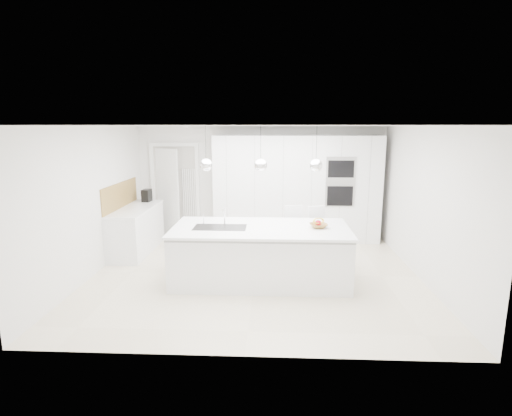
{
  "coord_description": "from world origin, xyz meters",
  "views": [
    {
      "loc": [
        0.31,
        -6.47,
        2.49
      ],
      "look_at": [
        0.0,
        0.3,
        1.1
      ],
      "focal_mm": 28.0,
      "sensor_mm": 36.0,
      "label": 1
    }
  ],
  "objects_px": {
    "espresso_machine": "(147,195)",
    "bar_stool_left": "(293,236)",
    "fruit_bowl": "(318,226)",
    "island_base": "(260,256)",
    "bar_stool_right": "(317,237)"
  },
  "relations": [
    {
      "from": "espresso_machine",
      "to": "bar_stool_left",
      "type": "relative_size",
      "value": 0.25
    },
    {
      "from": "espresso_machine",
      "to": "bar_stool_right",
      "type": "bearing_deg",
      "value": -16.71
    },
    {
      "from": "fruit_bowl",
      "to": "espresso_machine",
      "type": "relative_size",
      "value": 1.06
    },
    {
      "from": "fruit_bowl",
      "to": "espresso_machine",
      "type": "height_order",
      "value": "espresso_machine"
    },
    {
      "from": "espresso_machine",
      "to": "bar_stool_left",
      "type": "xyz_separation_m",
      "value": [
        3.1,
        -1.3,
        -0.5
      ]
    },
    {
      "from": "espresso_machine",
      "to": "fruit_bowl",
      "type": "bearing_deg",
      "value": -27.36
    },
    {
      "from": "espresso_machine",
      "to": "bar_stool_left",
      "type": "distance_m",
      "value": 3.4
    },
    {
      "from": "fruit_bowl",
      "to": "bar_stool_right",
      "type": "xyz_separation_m",
      "value": [
        0.06,
        0.78,
        -0.4
      ]
    },
    {
      "from": "island_base",
      "to": "bar_stool_right",
      "type": "height_order",
      "value": "bar_stool_right"
    },
    {
      "from": "island_base",
      "to": "fruit_bowl",
      "type": "xyz_separation_m",
      "value": [
        0.92,
        0.04,
        0.5
      ]
    },
    {
      "from": "island_base",
      "to": "bar_stool_right",
      "type": "bearing_deg",
      "value": 39.9
    },
    {
      "from": "island_base",
      "to": "fruit_bowl",
      "type": "height_order",
      "value": "fruit_bowl"
    },
    {
      "from": "island_base",
      "to": "bar_stool_left",
      "type": "distance_m",
      "value": 1.05
    },
    {
      "from": "fruit_bowl",
      "to": "espresso_machine",
      "type": "distance_m",
      "value": 4.06
    },
    {
      "from": "island_base",
      "to": "bar_stool_right",
      "type": "relative_size",
      "value": 2.63
    }
  ]
}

